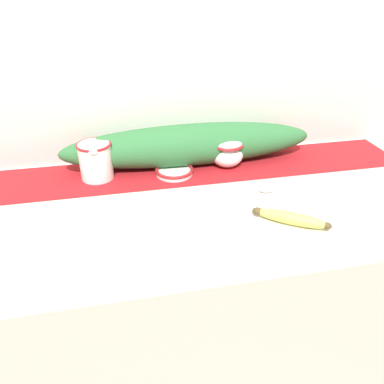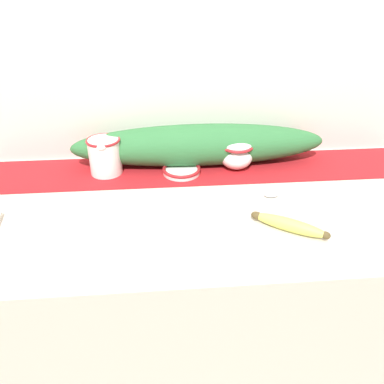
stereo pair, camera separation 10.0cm
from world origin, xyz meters
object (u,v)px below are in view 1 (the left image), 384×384
Objects in this scene: sugar_bowl at (227,151)px; banana at (291,218)px; spoon at (263,190)px; cream_pitcher at (96,159)px; small_dish at (174,171)px.

sugar_bowl is 0.66× the size of banana.
sugar_bowl reaches higher than spoon.
banana is 0.17m from spoon.
banana is (0.07, -0.35, -0.04)m from sugar_bowl.
small_dish is at bearing -6.17° from cream_pitcher.
spoon is at bearing -33.49° from small_dish.
cream_pitcher is at bearing 144.23° from banana.
cream_pitcher and sugar_bowl have the same top height.
banana reaches higher than spoon.
banana is 1.00× the size of spoon.
sugar_bowl reaches higher than banana.
small_dish is at bearing -172.30° from sugar_bowl.
small_dish is 0.29m from spoon.
cream_pitcher is at bearing 179.80° from sugar_bowl.
cream_pitcher is 0.52m from spoon.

